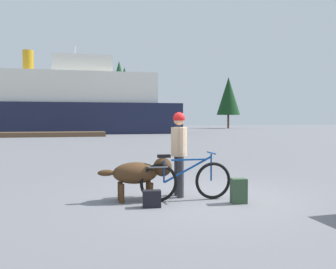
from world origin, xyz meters
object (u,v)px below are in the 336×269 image
at_px(dog, 140,173).
at_px(ferry_boat, 60,105).
at_px(bicycle, 186,180).
at_px(backpack, 239,191).
at_px(sailboat_moored, 75,129).
at_px(handbag_pannier, 152,199).
at_px(person_cyclist, 179,146).

height_order(dog, ferry_boat, ferry_boat).
distance_m(bicycle, backpack, 1.01).
xyz_separation_m(bicycle, ferry_boat, (-4.10, 35.18, 2.71)).
bearing_deg(sailboat_moored, backpack, -84.46).
height_order(bicycle, backpack, bicycle).
bearing_deg(dog, bicycle, -12.36).
relative_size(bicycle, backpack, 3.91).
relative_size(handbag_pannier, ferry_boat, 0.01).
relative_size(person_cyclist, dog, 1.19).
distance_m(ferry_boat, sailboat_moored, 3.18).
xyz_separation_m(handbag_pannier, ferry_boat, (-3.37, 35.56, 2.95)).
height_order(person_cyclist, sailboat_moored, sailboat_moored).
bearing_deg(person_cyclist, dog, -165.50).
bearing_deg(bicycle, sailboat_moored, 94.14).
relative_size(person_cyclist, backpack, 3.68).
distance_m(dog, backpack, 1.87).
bearing_deg(handbag_pannier, dog, 101.28).
relative_size(handbag_pannier, sailboat_moored, 0.03).
distance_m(bicycle, dog, 0.88).
xyz_separation_m(person_cyclist, ferry_boat, (-4.08, 34.78, 2.09)).
xyz_separation_m(bicycle, person_cyclist, (-0.03, 0.40, 0.62)).
height_order(bicycle, person_cyclist, person_cyclist).
bearing_deg(handbag_pannier, sailboat_moored, 92.89).
height_order(handbag_pannier, sailboat_moored, sailboat_moored).
relative_size(backpack, handbag_pannier, 1.43).
bearing_deg(handbag_pannier, person_cyclist, 48.01).
xyz_separation_m(backpack, sailboat_moored, (-3.37, 34.77, 0.28)).
bearing_deg(person_cyclist, backpack, -42.71).
bearing_deg(dog, backpack, -20.09).
bearing_deg(handbag_pannier, ferry_boat, 95.41).
relative_size(dog, ferry_boat, 0.06).
relative_size(bicycle, handbag_pannier, 5.61).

